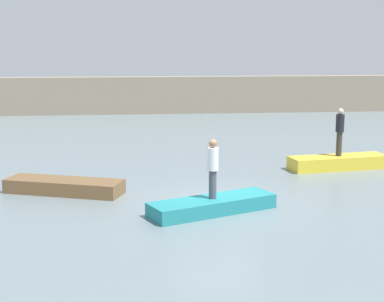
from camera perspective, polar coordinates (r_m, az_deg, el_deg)
ground_plane at (r=17.70m, az=2.54°, el=-5.19°), size 120.00×120.00×0.00m
embankment_wall at (r=40.93m, az=-2.49°, el=5.56°), size 80.00×1.20×2.58m
rowboat_brown at (r=19.29m, az=-12.51°, el=-3.42°), size 4.00×2.37×0.46m
rowboat_teal at (r=16.72m, az=2.04°, el=-5.38°), size 3.91×2.49×0.42m
rowboat_yellow at (r=23.21m, az=14.25°, el=-1.09°), size 4.02×1.64×0.51m
person_white_shirt at (r=16.44m, az=2.07°, el=-1.46°), size 0.32×0.32×1.72m
person_dark_shirt at (r=23.00m, az=14.39°, el=2.08°), size 0.32×0.32×1.86m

